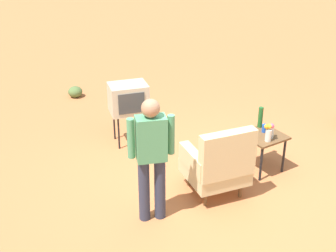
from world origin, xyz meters
TOP-DOWN VIEW (x-y plane):
  - ground_plane at (0.00, 0.00)m, footprint 60.00×60.00m
  - armchair at (0.10, 0.20)m, footprint 0.89×0.90m
  - side_table at (-0.87, 0.02)m, footprint 0.56×0.56m
  - tv_on_stand at (0.37, -1.83)m, footprint 0.69×0.58m
  - person_standing at (1.11, 0.16)m, footprint 0.54×0.33m
  - soda_can_blue at (-0.93, -0.05)m, footprint 0.07×0.07m
  - bottle_wine_green at (-1.00, -0.21)m, footprint 0.07×0.07m
  - bottle_short_clear at (-0.89, 0.14)m, footprint 0.06×0.06m
  - flower_vase at (-0.79, 0.19)m, footprint 0.15×0.10m
  - shrub_mid at (0.37, -4.17)m, footprint 0.29×0.29m

SIDE VIEW (x-z plane):
  - ground_plane at x=0.00m, z-range 0.00..0.00m
  - shrub_mid at x=0.37m, z-range 0.00..0.23m
  - armchair at x=0.10m, z-range -0.03..1.03m
  - side_table at x=-0.87m, z-range 0.21..0.79m
  - soda_can_blue at x=-0.93m, z-range 0.58..0.70m
  - bottle_short_clear at x=-0.89m, z-range 0.58..0.78m
  - flower_vase at x=-0.79m, z-range 0.60..0.86m
  - bottle_wine_green at x=-1.00m, z-range 0.58..0.90m
  - tv_on_stand at x=0.37m, z-range 0.27..1.30m
  - person_standing at x=1.11m, z-range 0.12..1.76m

